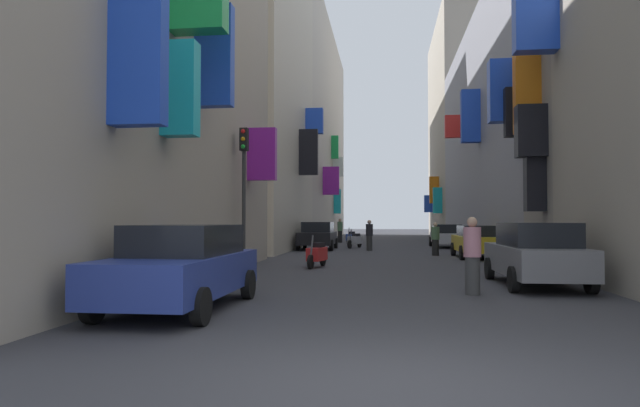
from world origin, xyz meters
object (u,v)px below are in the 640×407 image
(parked_car_yellow, at_px, (477,241))
(parked_car_grey, at_px, (535,253))
(parked_car_blue, at_px, (182,265))
(traffic_light_near_corner, at_px, (244,174))
(pedestrian_crossing, at_px, (369,235))
(pedestrian_near_right, at_px, (340,231))
(scooter_blue, at_px, (351,237))
(pedestrian_mid_street, at_px, (435,239))
(parked_car_silver, at_px, (447,235))
(scooter_red, at_px, (317,254))
(parked_car_black, at_px, (318,235))
(pedestrian_near_left, at_px, (472,256))
(scooter_silver, at_px, (355,240))

(parked_car_yellow, distance_m, parked_car_grey, 10.39)
(parked_car_blue, height_order, traffic_light_near_corner, traffic_light_near_corner)
(pedestrian_crossing, bearing_deg, pedestrian_near_right, 102.89)
(scooter_blue, xyz_separation_m, pedestrian_mid_street, (4.71, -12.56, 0.30))
(scooter_blue, relative_size, pedestrian_near_right, 1.06)
(parked_car_silver, relative_size, pedestrian_mid_street, 2.89)
(parked_car_silver, height_order, scooter_red, parked_car_silver)
(parked_car_black, bearing_deg, scooter_blue, 79.90)
(parked_car_grey, distance_m, parked_car_black, 18.19)
(parked_car_silver, height_order, pedestrian_near_left, pedestrian_near_left)
(parked_car_black, xyz_separation_m, pedestrian_mid_street, (6.10, -4.76, -0.04))
(scooter_silver, bearing_deg, pedestrian_near_left, -79.61)
(parked_car_black, bearing_deg, pedestrian_near_right, 87.48)
(pedestrian_near_right, height_order, pedestrian_mid_street, pedestrian_near_right)
(pedestrian_near_left, xyz_separation_m, pedestrian_mid_street, (0.40, 13.61, -0.09))
(parked_car_yellow, bearing_deg, parked_car_black, 141.40)
(pedestrian_near_left, xyz_separation_m, pedestrian_near_right, (-5.26, 28.33, 0.04))
(parked_car_black, distance_m, scooter_blue, 7.94)
(scooter_silver, bearing_deg, scooter_blue, 95.70)
(scooter_blue, height_order, pedestrian_near_left, pedestrian_near_left)
(parked_car_silver, distance_m, scooter_red, 16.28)
(scooter_red, distance_m, traffic_light_near_corner, 3.77)
(pedestrian_near_left, relative_size, pedestrian_near_right, 0.96)
(parked_car_silver, bearing_deg, traffic_light_near_corner, -116.68)
(parked_car_grey, bearing_deg, parked_car_yellow, 88.50)
(parked_car_blue, bearing_deg, scooter_silver, 85.28)
(parked_car_yellow, height_order, pedestrian_crossing, pedestrian_crossing)
(parked_car_grey, bearing_deg, pedestrian_crossing, 106.22)
(parked_car_grey, xyz_separation_m, scooter_red, (-6.04, 4.76, -0.35))
(traffic_light_near_corner, bearing_deg, parked_car_yellow, 39.30)
(traffic_light_near_corner, bearing_deg, pedestrian_crossing, 73.04)
(parked_car_blue, relative_size, parked_car_silver, 1.00)
(pedestrian_near_right, bearing_deg, scooter_blue, -66.16)
(traffic_light_near_corner, bearing_deg, parked_car_grey, -22.14)
(parked_car_grey, distance_m, scooter_blue, 25.14)
(parked_car_blue, xyz_separation_m, scooter_red, (1.35, 9.20, -0.34))
(parked_car_black, xyz_separation_m, scooter_red, (1.44, -11.81, -0.34))
(parked_car_black, distance_m, pedestrian_near_left, 19.22)
(parked_car_silver, xyz_separation_m, pedestrian_near_right, (-7.04, 6.66, 0.15))
(parked_car_black, xyz_separation_m, traffic_light_near_corner, (-0.81, -13.20, 2.35))
(pedestrian_near_left, bearing_deg, scooter_blue, 99.34)
(parked_car_silver, bearing_deg, scooter_silver, -165.55)
(pedestrian_mid_street, bearing_deg, pedestrian_crossing, 129.59)
(parked_car_silver, height_order, traffic_light_near_corner, traffic_light_near_corner)
(parked_car_black, bearing_deg, parked_car_grey, -65.71)
(scooter_red, xyz_separation_m, pedestrian_crossing, (1.49, 10.89, 0.36))
(scooter_red, bearing_deg, pedestrian_near_left, -56.99)
(scooter_silver, bearing_deg, traffic_light_near_corner, -100.49)
(parked_car_black, bearing_deg, traffic_light_near_corner, -93.52)
(parked_car_black, distance_m, scooter_silver, 2.75)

